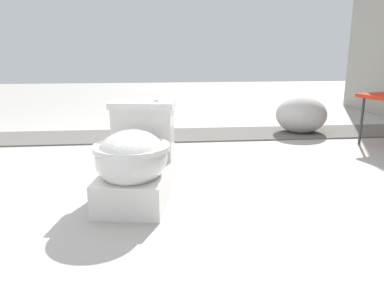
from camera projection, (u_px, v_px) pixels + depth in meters
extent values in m
plane|color=#A8A59E|center=(105.00, 185.00, 2.26)|extent=(14.00, 14.00, 0.00)
cube|color=#605B56|center=(176.00, 135.00, 3.53)|extent=(0.56, 8.00, 0.01)
cube|color=white|center=(137.00, 184.00, 2.04)|extent=(0.65, 0.44, 0.17)
ellipsoid|color=white|center=(132.00, 158.00, 1.90)|extent=(0.50, 0.43, 0.28)
cylinder|color=white|center=(131.00, 147.00, 1.88)|extent=(0.45, 0.45, 0.03)
cube|color=white|center=(144.00, 133.00, 2.18)|extent=(0.24, 0.37, 0.30)
cube|color=white|center=(143.00, 104.00, 2.14)|extent=(0.26, 0.39, 0.04)
cylinder|color=silver|center=(156.00, 100.00, 2.13)|extent=(0.02, 0.02, 0.01)
cylinder|color=#38383D|center=(362.00, 121.00, 3.17)|extent=(0.02, 0.02, 0.40)
ellipsoid|color=#B7B2AD|center=(301.00, 115.00, 3.61)|extent=(0.44, 0.49, 0.36)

